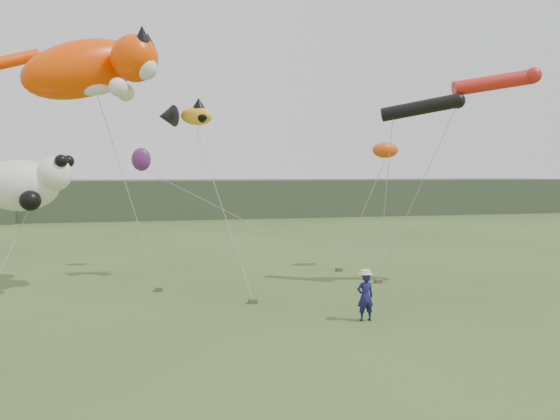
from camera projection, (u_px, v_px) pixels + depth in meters
The scene contains 9 objects.
ground at pixel (307, 324), 17.56m from camera, with size 120.00×120.00×0.00m, color #385123.
headland at pixel (169, 199), 60.15m from camera, with size 90.00×13.00×4.00m.
festival_attendant at pixel (365, 297), 17.88m from camera, with size 0.58×0.38×1.60m, color #161550.
sandbag_anchors at pixel (237, 289), 22.41m from camera, with size 15.64×5.77×0.16m.
cat_kite at pixel (94, 67), 22.21m from camera, with size 6.69×4.13×3.70m.
fish_kite at pixel (186, 115), 24.61m from camera, with size 2.73×1.79×1.31m.
tube_kites at pixel (466, 93), 23.16m from camera, with size 6.38×2.83×2.20m.
panda_kite at pixel (25, 184), 20.88m from camera, with size 3.47×2.25×2.16m.
misc_kites at pixel (274, 154), 27.56m from camera, with size 13.19×3.60×1.46m.
Camera 1 is at (-4.75, -16.62, 4.89)m, focal length 35.00 mm.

